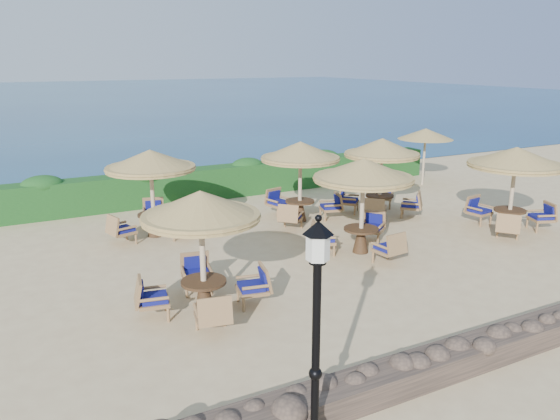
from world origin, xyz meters
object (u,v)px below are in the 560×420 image
(cafe_set_3, at_px, (151,176))
(cafe_set_4, at_px, (300,166))
(lamp_post, at_px, (316,350))
(cafe_set_0, at_px, (202,234))
(cafe_set_2, at_px, (515,171))
(cafe_set_1, at_px, (363,186))
(cafe_set_5, at_px, (381,165))
(extra_parasol, at_px, (426,134))

(cafe_set_3, distance_m, cafe_set_4, 4.74)
(lamp_post, height_order, cafe_set_0, lamp_post)
(cafe_set_2, height_order, cafe_set_4, same)
(cafe_set_0, xyz_separation_m, cafe_set_3, (0.42, 5.56, 0.15))
(cafe_set_1, bearing_deg, cafe_set_5, 45.25)
(cafe_set_0, distance_m, cafe_set_5, 9.02)
(lamp_post, distance_m, cafe_set_0, 4.78)
(extra_parasol, xyz_separation_m, cafe_set_3, (-12.04, -1.67, -0.29))
(lamp_post, relative_size, cafe_set_5, 1.25)
(extra_parasol, relative_size, cafe_set_1, 0.86)
(extra_parasol, distance_m, cafe_set_0, 14.41)
(extra_parasol, height_order, cafe_set_1, cafe_set_1)
(cafe_set_3, bearing_deg, extra_parasol, 7.88)
(cafe_set_2, bearing_deg, cafe_set_0, -174.82)
(cafe_set_0, bearing_deg, cafe_set_2, 5.18)
(cafe_set_0, relative_size, cafe_set_1, 1.03)
(extra_parasol, bearing_deg, lamp_post, -136.40)
(cafe_set_1, bearing_deg, extra_parasol, 38.02)
(cafe_set_0, relative_size, cafe_set_3, 1.04)
(cafe_set_2, distance_m, cafe_set_4, 6.57)
(cafe_set_3, height_order, cafe_set_5, same)
(cafe_set_3, bearing_deg, cafe_set_0, -94.30)
(lamp_post, distance_m, cafe_set_4, 11.04)
(cafe_set_0, xyz_separation_m, cafe_set_1, (5.12, 1.49, 0.17))
(cafe_set_3, bearing_deg, cafe_set_2, -24.96)
(cafe_set_4, xyz_separation_m, cafe_set_5, (2.80, -0.60, -0.10))
(cafe_set_1, height_order, cafe_set_2, same)
(cafe_set_2, relative_size, cafe_set_3, 1.03)
(lamp_post, bearing_deg, cafe_set_1, 49.97)
(cafe_set_0, xyz_separation_m, cafe_set_4, (5.12, 4.92, 0.13))
(lamp_post, height_order, cafe_set_3, lamp_post)
(cafe_set_0, relative_size, cafe_set_4, 1.05)
(lamp_post, bearing_deg, cafe_set_2, 28.57)
(cafe_set_0, height_order, cafe_set_5, same)
(cafe_set_0, distance_m, cafe_set_4, 7.10)
(cafe_set_2, xyz_separation_m, cafe_set_4, (-5.23, 3.98, -0.07))
(lamp_post, distance_m, cafe_set_1, 8.19)
(cafe_set_5, bearing_deg, cafe_set_0, -151.40)
(cafe_set_0, relative_size, cafe_set_5, 1.09)
(cafe_set_0, distance_m, cafe_set_2, 10.39)
(extra_parasol, bearing_deg, cafe_set_3, -172.12)
(cafe_set_4, bearing_deg, cafe_set_5, -12.09)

